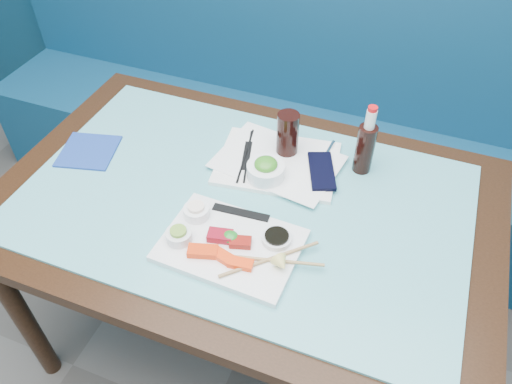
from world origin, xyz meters
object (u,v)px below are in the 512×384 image
(dining_table, at_px, (244,220))
(cola_glass, at_px, (288,134))
(booth_bench, at_px, (316,134))
(blue_napkin, at_px, (89,151))
(sashimi_plate, at_px, (231,245))
(seaweed_bowl, at_px, (266,171))
(cola_bottle_body, at_px, (365,149))
(serving_tray, at_px, (277,163))

(dining_table, height_order, cola_glass, cola_glass)
(booth_bench, height_order, blue_napkin, booth_bench)
(cola_glass, bearing_deg, sashimi_plate, -92.23)
(seaweed_bowl, distance_m, blue_napkin, 0.56)
(seaweed_bowl, height_order, blue_napkin, seaweed_bowl)
(sashimi_plate, bearing_deg, cola_glass, 90.12)
(cola_bottle_body, bearing_deg, serving_tray, -163.15)
(booth_bench, xyz_separation_m, cola_bottle_body, (0.28, -0.60, 0.46))
(serving_tray, distance_m, blue_napkin, 0.58)
(seaweed_bowl, xyz_separation_m, cola_bottle_body, (0.25, 0.15, 0.04))
(dining_table, relative_size, cola_bottle_body, 9.14)
(dining_table, xyz_separation_m, sashimi_plate, (0.04, -0.17, 0.10))
(blue_napkin, bearing_deg, dining_table, -1.66)
(seaweed_bowl, bearing_deg, booth_bench, 92.47)
(serving_tray, distance_m, cola_bottle_body, 0.26)
(booth_bench, relative_size, dining_table, 2.14)
(serving_tray, bearing_deg, seaweed_bowl, -105.44)
(sashimi_plate, bearing_deg, cola_bottle_body, 61.98)
(dining_table, distance_m, blue_napkin, 0.53)
(serving_tray, bearing_deg, booth_bench, 85.75)
(sashimi_plate, height_order, cola_glass, cola_glass)
(dining_table, relative_size, serving_tray, 4.00)
(booth_bench, bearing_deg, dining_table, -90.00)
(dining_table, xyz_separation_m, serving_tray, (0.04, 0.17, 0.10))
(dining_table, bearing_deg, serving_tray, 75.87)
(sashimi_plate, bearing_deg, serving_tray, 91.44)
(serving_tray, xyz_separation_m, cola_glass, (0.01, 0.05, 0.07))
(dining_table, distance_m, serving_tray, 0.20)
(booth_bench, relative_size, cola_glass, 22.25)
(seaweed_bowl, relative_size, cola_glass, 0.81)
(sashimi_plate, distance_m, cola_bottle_body, 0.48)
(serving_tray, height_order, cola_glass, cola_glass)
(booth_bench, height_order, serving_tray, booth_bench)
(cola_glass, bearing_deg, seaweed_bowl, -98.75)
(sashimi_plate, distance_m, serving_tray, 0.34)
(cola_bottle_body, bearing_deg, blue_napkin, -164.29)
(dining_table, height_order, blue_napkin, blue_napkin)
(seaweed_bowl, distance_m, cola_glass, 0.14)
(cola_glass, distance_m, blue_napkin, 0.61)
(booth_bench, distance_m, seaweed_bowl, 0.86)
(sashimi_plate, relative_size, blue_napkin, 2.10)
(cola_glass, distance_m, cola_bottle_body, 0.23)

